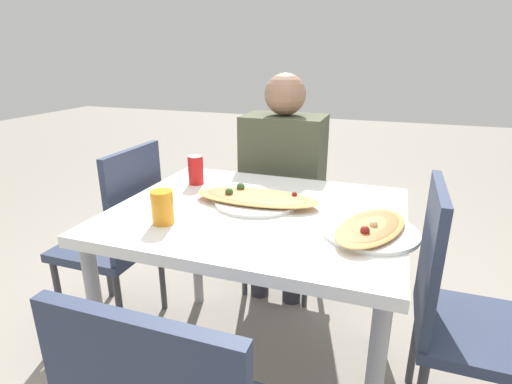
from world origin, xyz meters
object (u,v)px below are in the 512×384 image
chair_far_seated (288,200)px  person_seated (283,171)px  chair_side_right (459,308)px  pizza_main (256,198)px  dining_table (258,229)px  drink_glass (162,207)px  chair_side_left (119,233)px  soda_can (196,170)px  pizza_second (371,229)px

chair_far_seated → person_seated: person_seated is taller
chair_side_right → pizza_main: (-0.73, 0.09, 0.26)m
dining_table → chair_side_right: bearing=-2.3°
drink_glass → chair_far_seated: bearing=79.8°
chair_far_seated → chair_side_right: bearing=135.1°
person_seated → pizza_main: bearing=95.4°
chair_side_left → soda_can: size_ratio=7.23×
dining_table → chair_far_seated: 0.78m
person_seated → chair_far_seated: bearing=-90.0°
pizza_main → soda_can: size_ratio=3.90×
dining_table → pizza_main: (-0.03, 0.06, 0.10)m
chair_side_left → person_seated: size_ratio=0.76×
chair_side_left → soda_can: bearing=-71.7°
chair_far_seated → chair_side_left: bearing=47.3°
chair_side_left → soda_can: 0.48m
chair_far_seated → dining_table: bearing=96.3°
pizza_second → person_seated: bearing=124.1°
chair_side_right → chair_far_seated: bearing=-134.9°
soda_can → pizza_second: 0.81m
dining_table → chair_far_seated: bearing=96.3°
chair_side_left → pizza_second: 1.15m
chair_side_left → chair_side_right: (1.41, -0.11, 0.00)m
soda_can → drink_glass: bearing=-77.4°
person_seated → dining_table: bearing=97.4°
chair_side_left → pizza_main: chair_side_left is taller
pizza_main → drink_glass: size_ratio=4.26×
chair_side_left → soda_can: (0.35, 0.12, 0.31)m
chair_side_left → pizza_main: (0.68, -0.02, 0.26)m
person_seated → soda_can: person_seated is taller
drink_glass → chair_side_left: bearing=145.6°
person_seated → drink_glass: (-0.18, -0.86, 0.10)m
chair_far_seated → drink_glass: 1.04m
chair_far_seated → pizza_second: 1.01m
soda_can → drink_glass: 0.43m
dining_table → drink_glass: size_ratio=9.11×
dining_table → soda_can: (-0.35, 0.20, 0.14)m
person_seated → drink_glass: person_seated is taller
dining_table → chair_side_right: size_ratio=1.15×
dining_table → soda_can: size_ratio=8.34×
dining_table → pizza_second: bearing=-11.4°
pizza_main → drink_glass: (-0.23, -0.28, 0.04)m
drink_glass → pizza_second: size_ratio=0.29×
soda_can → drink_glass: size_ratio=1.09×
dining_table → chair_side_right: 0.73m
chair_side_left → drink_glass: size_ratio=7.91×
pizza_main → soda_can: 0.36m
drink_glass → chair_side_right: bearing=11.4°
chair_far_seated → person_seated: (-0.00, -0.12, 0.20)m
person_seated → chair_side_left: bearing=41.9°
pizza_main → soda_can: soda_can is taller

